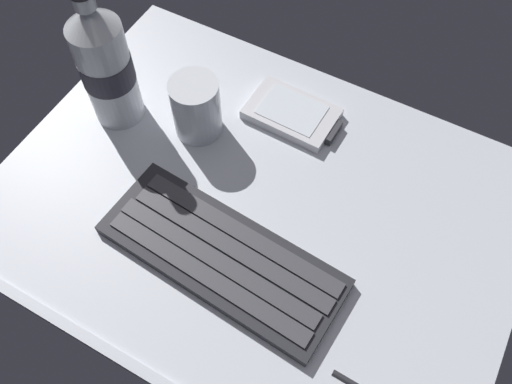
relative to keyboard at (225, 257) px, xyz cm
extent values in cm
cube|color=silver|center=(-0.50, 8.23, -1.81)|extent=(64.00, 48.00, 2.00)
cube|color=silver|center=(-0.50, -15.17, -0.41)|extent=(64.00, 1.20, 0.80)
cube|color=#232328|center=(0.00, 0.00, -0.11)|extent=(29.73, 13.12, 1.40)
cube|color=#3D3D42|center=(0.24, 3.29, 0.74)|extent=(26.75, 3.97, 0.30)
cube|color=#3D3D42|center=(0.08, 1.10, 0.74)|extent=(26.75, 3.97, 0.30)
cube|color=#3D3D42|center=(-0.08, -1.10, 0.74)|extent=(26.75, 3.97, 0.30)
cube|color=#3D3D42|center=(-0.24, -3.29, 0.74)|extent=(26.75, 3.97, 0.30)
cube|color=silver|center=(-2.93, 22.71, -0.11)|extent=(12.22, 7.96, 1.40)
cube|color=silver|center=(-2.93, 22.71, 0.64)|extent=(8.57, 6.18, 0.10)
cube|color=#333338|center=(3.47, 22.52, -0.11)|extent=(0.91, 3.82, 1.12)
cylinder|color=silver|center=(-13.00, 14.95, 3.44)|extent=(6.40, 6.40, 8.50)
cylinder|color=yellow|center=(-13.00, 14.95, 2.45)|extent=(5.50, 5.50, 6.12)
cylinder|color=silver|center=(-23.99, 12.15, 6.69)|extent=(6.60, 6.60, 15.00)
cone|color=silver|center=(-23.99, 12.15, 15.59)|extent=(6.60, 6.60, 2.80)
cylinder|color=silver|center=(-23.99, 12.15, 17.89)|extent=(2.51, 2.51, 1.80)
cylinder|color=#2D2D38|center=(-23.99, 12.15, 7.44)|extent=(6.73, 6.73, 3.80)
camera|label=1|loc=(15.30, -20.46, 57.06)|focal=37.63mm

